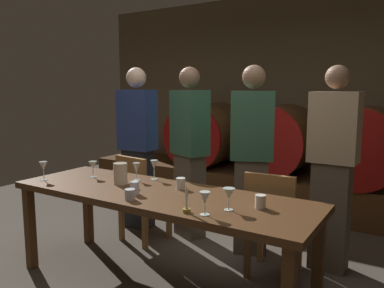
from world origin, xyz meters
TOP-DOWN VIEW (x-y plane):
  - back_wall at (0.00, 3.10)m, footprint 6.17×0.24m
  - barrel_shelf at (0.00, 2.55)m, footprint 5.56×0.90m
  - wine_barrel_left at (-1.03, 2.55)m, footprint 0.90×0.94m
  - wine_barrel_center at (0.02, 2.55)m, footprint 0.90×0.94m
  - wine_barrel_right at (1.03, 2.55)m, footprint 0.90×0.94m
  - dining_table at (-0.04, 0.06)m, footprint 2.39×0.77m
  - chair_left at (-0.74, 0.67)m, footprint 0.45×0.45m
  - chair_right at (0.64, 0.66)m, footprint 0.43×0.43m
  - guest_far_left at (-1.03, 1.00)m, footprint 0.39×0.26m
  - guest_center_left at (-0.41, 1.08)m, footprint 0.44×0.36m
  - guest_center_right at (0.30, 1.03)m, footprint 0.44×0.36m
  - guest_far_right at (1.00, 1.08)m, footprint 0.39×0.25m
  - candle_center at (0.40, -0.24)m, footprint 0.05×0.05m
  - pitcher at (-0.44, 0.09)m, footprint 0.11×0.11m
  - wine_glass_far_left at (-1.08, -0.16)m, footprint 0.07×0.07m
  - wine_glass_left at (-0.81, 0.14)m, footprint 0.07×0.07m
  - wine_glass_center_left at (-0.41, 0.25)m, footprint 0.06×0.06m
  - wine_glass_center_right at (-0.31, 0.36)m, footprint 0.06×0.06m
  - wine_glass_right at (0.52, -0.21)m, footprint 0.07×0.07m
  - wine_glass_far_right at (0.61, -0.05)m, footprint 0.08×0.08m
  - cup_far_left at (-0.15, -0.08)m, footprint 0.06×0.06m
  - cup_center_left at (-0.08, -0.21)m, footprint 0.07×0.07m
  - cup_center_right at (0.06, 0.22)m, footprint 0.07×0.07m
  - cup_far_right at (0.76, 0.09)m, footprint 0.07×0.07m

SIDE VIEW (x-z plane):
  - barrel_shelf at x=0.00m, z-range 0.00..0.44m
  - chair_left at x=-0.74m, z-range 0.05..0.93m
  - chair_right at x=0.64m, z-range 0.05..0.93m
  - dining_table at x=-0.04m, z-range 0.30..1.07m
  - cup_center_left at x=-0.08m, z-range 0.76..0.84m
  - cup_center_right at x=0.06m, z-range 0.76..0.85m
  - cup_far_right at x=0.76m, z-range 0.76..0.85m
  - candle_center at x=0.40m, z-range 0.72..0.89m
  - cup_far_left at x=-0.15m, z-range 0.76..0.85m
  - pitcher at x=-0.44m, z-range 0.76..0.93m
  - wine_glass_right at x=0.52m, z-range 0.79..0.93m
  - wine_glass_left at x=-0.81m, z-range 0.79..0.94m
  - wine_glass_center_left at x=-0.41m, z-range 0.79..0.94m
  - wine_glass_far_right at x=0.61m, z-range 0.79..0.94m
  - wine_glass_far_left at x=-1.08m, z-range 0.80..0.96m
  - guest_far_right at x=1.00m, z-range 0.02..1.74m
  - wine_glass_center_right at x=-0.31m, z-range 0.80..0.97m
  - wine_barrel_left at x=-1.03m, z-range 0.43..1.33m
  - wine_barrel_center at x=0.02m, z-range 0.43..1.33m
  - wine_barrel_right at x=1.03m, z-range 0.43..1.33m
  - guest_center_right at x=0.30m, z-range 0.03..1.76m
  - guest_center_left at x=-0.41m, z-range 0.03..1.77m
  - guest_far_left at x=-1.03m, z-range 0.03..1.78m
  - back_wall at x=0.00m, z-range 0.00..2.82m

